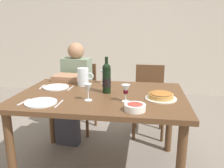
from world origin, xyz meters
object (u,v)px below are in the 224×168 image
object	(u,v)px
wine_bottle	(107,78)
diner_left	(74,88)
dinner_plate_right_setting	(41,102)
chair_left	(81,92)
dinner_plate_left_setting	(56,87)
chair_right	(149,95)
wine_glass_centre	(126,90)
dining_table	(101,104)
salad_bowl	(135,107)
water_pitcher	(83,78)
wine_glass_left_diner	(104,74)
baked_tart	(161,96)
wine_glass_right_diner	(88,89)

from	to	relation	value
wine_bottle	diner_left	size ratio (longest dim) A/B	0.29
dinner_plate_right_setting	chair_left	bearing A→B (deg)	90.81
dinner_plate_left_setting	chair_right	world-z (taller)	chair_right
wine_glass_centre	wine_bottle	bearing A→B (deg)	130.71
dinner_plate_left_setting	chair_left	bearing A→B (deg)	86.98
chair_left	chair_right	size ratio (longest dim) A/B	1.00
dinner_plate_left_setting	chair_right	xyz separation A→B (m)	(0.93, 0.73, -0.27)
dining_table	dinner_plate_right_setting	distance (m)	0.54
salad_bowl	dining_table	bearing A→B (deg)	131.57
dining_table	water_pitcher	bearing A→B (deg)	130.69
wine_glass_left_diner	dinner_plate_left_setting	size ratio (longest dim) A/B	0.58
dinner_plate_left_setting	diner_left	xyz separation A→B (m)	(0.02, 0.49, -0.15)
baked_tart	dinner_plate_left_setting	size ratio (longest dim) A/B	1.06
dining_table	baked_tart	distance (m)	0.55
salad_bowl	wine_glass_left_diner	distance (m)	0.83
salad_bowl	wine_glass_left_diner	xyz separation A→B (m)	(-0.36, 0.75, 0.07)
dining_table	salad_bowl	bearing A→B (deg)	-48.43
salad_bowl	wine_glass_right_diner	world-z (taller)	wine_glass_right_diner
water_pitcher	wine_glass_right_diner	bearing A→B (deg)	-70.14
salad_bowl	wine_glass_left_diner	world-z (taller)	wine_glass_left_diner
chair_right	wine_glass_centre	bearing A→B (deg)	79.35
water_pitcher	wine_glass_centre	bearing A→B (deg)	-43.39
chair_right	wine_glass_right_diner	bearing A→B (deg)	64.68
wine_glass_left_diner	wine_bottle	bearing A→B (deg)	-76.07
dinner_plate_left_setting	water_pitcher	bearing A→B (deg)	27.97
wine_glass_left_diner	dining_table	bearing A→B (deg)	-84.44
water_pitcher	dinner_plate_left_setting	size ratio (longest dim) A/B	0.72
baked_tart	wine_glass_right_diner	size ratio (longest dim) A/B	1.86
wine_glass_left_diner	chair_left	world-z (taller)	wine_glass_left_diner
wine_glass_left_diner	wine_glass_right_diner	size ratio (longest dim) A/B	1.02
wine_glass_left_diner	chair_right	size ratio (longest dim) A/B	0.17
water_pitcher	dinner_plate_left_setting	xyz separation A→B (m)	(-0.24, -0.13, -0.07)
baked_tart	dining_table	bearing A→B (deg)	172.96
salad_bowl	chair_left	xyz separation A→B (m)	(-0.77, 1.24, -0.29)
dining_table	wine_bottle	distance (m)	0.24
wine_glass_left_diner	diner_left	bearing A→B (deg)	149.08
chair_left	diner_left	xyz separation A→B (m)	(-0.02, -0.24, 0.12)
water_pitcher	diner_left	world-z (taller)	diner_left
salad_bowl	chair_left	size ratio (longest dim) A/B	0.18
wine_glass_left_diner	dinner_plate_left_setting	world-z (taller)	wine_glass_left_diner
water_pitcher	baked_tart	xyz separation A→B (m)	(0.76, -0.34, -0.05)
wine_bottle	baked_tart	distance (m)	0.51
wine_glass_right_diner	chair_left	world-z (taller)	wine_glass_right_diner
chair_right	chair_left	bearing A→B (deg)	1.21
salad_bowl	dinner_plate_right_setting	bearing A→B (deg)	175.96
chair_left	wine_glass_left_diner	bearing A→B (deg)	135.05
dining_table	wine_glass_left_diner	bearing A→B (deg)	95.56
water_pitcher	baked_tart	bearing A→B (deg)	-24.01
water_pitcher	diner_left	size ratio (longest dim) A/B	0.16
baked_tart	chair_left	bearing A→B (deg)	136.04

